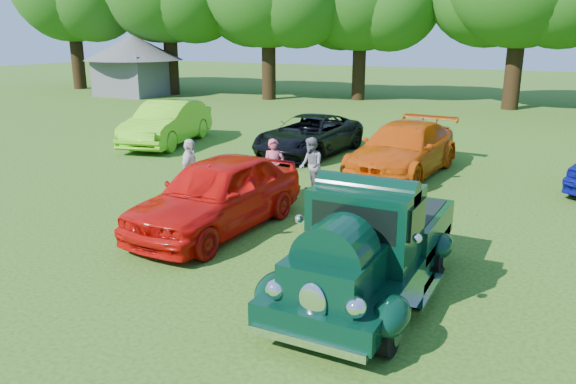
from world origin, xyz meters
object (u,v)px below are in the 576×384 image
at_px(hero_pickup, 369,247).
at_px(spectator_pink, 274,168).
at_px(spectator_grey, 311,166).
at_px(back_car_lime, 167,123).
at_px(back_car_orange, 403,149).
at_px(spectator_white, 190,171).
at_px(gazebo, 134,58).
at_px(back_car_black, 309,135).
at_px(red_convertible, 217,194).

relative_size(hero_pickup, spectator_pink, 3.16).
xyz_separation_m(spectator_pink, spectator_grey, (0.72, 0.70, -0.01)).
bearing_deg(back_car_lime, back_car_orange, -17.22).
height_order(hero_pickup, spectator_pink, hero_pickup).
xyz_separation_m(hero_pickup, spectator_pink, (-4.03, 4.24, -0.05)).
bearing_deg(back_car_lime, spectator_white, -60.95).
distance_m(spectator_grey, spectator_white, 3.13).
height_order(spectator_white, gazebo, gazebo).
distance_m(back_car_lime, spectator_pink, 8.10).
distance_m(back_car_lime, back_car_black, 5.55).
bearing_deg(spectator_grey, spectator_white, -86.30).
bearing_deg(spectator_white, back_car_lime, 24.07).
relative_size(back_car_black, spectator_white, 3.00).
relative_size(back_car_orange, spectator_pink, 3.49).
height_order(hero_pickup, gazebo, gazebo).
height_order(red_convertible, spectator_white, spectator_white).
distance_m(hero_pickup, red_convertible, 4.15).
xyz_separation_m(spectator_pink, gazebo, (-19.72, 16.97, 1.66)).
height_order(back_car_black, spectator_grey, spectator_grey).
bearing_deg(back_car_lime, gazebo, 121.52).
height_order(back_car_lime, back_car_orange, back_car_lime).
height_order(red_convertible, back_car_lime, back_car_lime).
bearing_deg(back_car_orange, spectator_pink, -117.29).
height_order(back_car_black, spectator_white, spectator_white).
relative_size(red_convertible, spectator_grey, 3.16).
xyz_separation_m(hero_pickup, back_car_orange, (-1.73, 7.98, -0.04)).
xyz_separation_m(back_car_orange, spectator_grey, (-1.58, -3.04, -0.02)).
distance_m(back_car_lime, back_car_orange, 9.19).
relative_size(back_car_lime, back_car_orange, 0.94).
relative_size(hero_pickup, spectator_grey, 3.20).
bearing_deg(red_convertible, hero_pickup, -18.25).
relative_size(back_car_black, spectator_pink, 3.24).
xyz_separation_m(back_car_lime, spectator_pink, (6.87, -4.28, -0.06)).
bearing_deg(back_car_black, spectator_white, -87.65).
height_order(hero_pickup, back_car_orange, hero_pickup).
xyz_separation_m(spectator_grey, gazebo, (-20.44, 16.27, 1.67)).
bearing_deg(spectator_grey, back_car_lime, -155.64).
bearing_deg(back_car_orange, gazebo, 153.29).
bearing_deg(back_car_lime, red_convertible, -58.98).
height_order(hero_pickup, spectator_white, hero_pickup).
xyz_separation_m(back_car_black, spectator_grey, (2.10, -4.38, 0.06)).
distance_m(red_convertible, spectator_white, 2.12).
height_order(red_convertible, spectator_grey, red_convertible).
xyz_separation_m(spectator_pink, spectator_white, (-1.52, -1.48, 0.06)).
relative_size(spectator_grey, spectator_white, 0.92).
bearing_deg(spectator_pink, spectator_white, -166.41).
xyz_separation_m(red_convertible, gazebo, (-19.87, 19.74, 1.61)).
relative_size(hero_pickup, spectator_white, 2.93).
distance_m(red_convertible, back_car_orange, 6.86).
bearing_deg(hero_pickup, back_car_black, 120.14).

